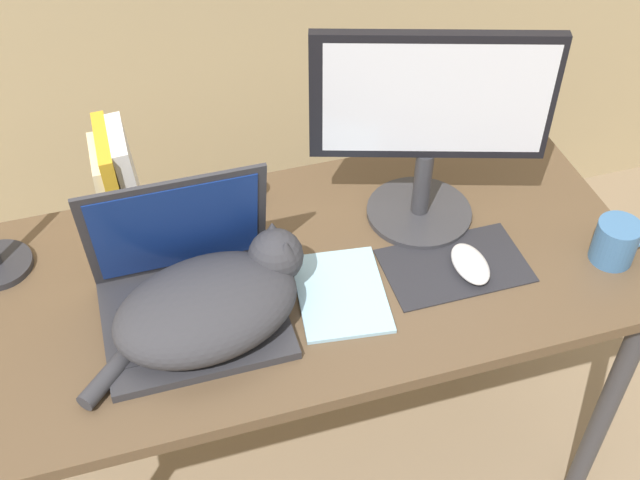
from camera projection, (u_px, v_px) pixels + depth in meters
name	position (u px, v px, depth m)	size (l,w,h in m)	color
desk	(298.00, 298.00, 1.60)	(1.34, 0.61, 0.71)	brown
laptop	(189.00, 291.00, 1.43)	(0.32, 0.27, 0.28)	#2D2D33
cat	(213.00, 303.00, 1.40)	(0.43, 0.29, 0.14)	#333338
external_monitor	(430.00, 122.00, 1.50)	(0.44, 0.22, 0.42)	#333338
mousepad	(455.00, 265.00, 1.55)	(0.28, 0.17, 0.00)	#232328
computer_mouse	(470.00, 264.00, 1.53)	(0.06, 0.11, 0.03)	silver
book_row	(117.00, 185.00, 1.55)	(0.09, 0.17, 0.23)	beige
notepad	(341.00, 293.00, 1.50)	(0.19, 0.23, 0.01)	#99C6E0
webcam	(252.00, 183.00, 1.67)	(0.04, 0.04, 0.07)	#232328
mug	(617.00, 242.00, 1.54)	(0.12, 0.08, 0.09)	teal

